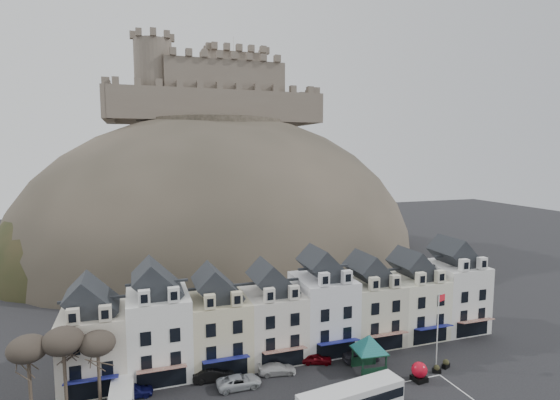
{
  "coord_description": "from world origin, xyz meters",
  "views": [
    {
      "loc": [
        -19.05,
        -33.62,
        25.28
      ],
      "look_at": [
        0.28,
        24.0,
        18.38
      ],
      "focal_mm": 28.0,
      "sensor_mm": 36.0,
      "label": 1
    }
  ],
  "objects_px": {
    "car_maroon": "(316,358)",
    "car_charcoal": "(361,357)",
    "bus": "(351,400)",
    "bus_shelter": "(369,343)",
    "car_silver": "(239,382)",
    "car_navy": "(132,391)",
    "flagpole": "(438,325)",
    "car_black": "(214,374)",
    "red_buoy": "(419,371)",
    "white_van": "(122,398)",
    "car_white": "(277,369)"
  },
  "relations": [
    {
      "from": "car_maroon",
      "to": "car_charcoal",
      "type": "bearing_deg",
      "value": -85.89
    },
    {
      "from": "bus",
      "to": "bus_shelter",
      "type": "relative_size",
      "value": 1.6
    },
    {
      "from": "car_silver",
      "to": "car_charcoal",
      "type": "distance_m",
      "value": 15.17
    },
    {
      "from": "car_navy",
      "to": "flagpole",
      "type": "bearing_deg",
      "value": -97.4
    },
    {
      "from": "bus_shelter",
      "to": "car_black",
      "type": "bearing_deg",
      "value": 172.74
    },
    {
      "from": "bus",
      "to": "red_buoy",
      "type": "distance_m",
      "value": 10.85
    },
    {
      "from": "bus_shelter",
      "to": "red_buoy",
      "type": "distance_m",
      "value": 6.0
    },
    {
      "from": "bus_shelter",
      "to": "white_van",
      "type": "relative_size",
      "value": 1.36
    },
    {
      "from": "car_maroon",
      "to": "flagpole",
      "type": "bearing_deg",
      "value": -91.17
    },
    {
      "from": "white_van",
      "to": "flagpole",
      "type": "bearing_deg",
      "value": -2.17
    },
    {
      "from": "car_white",
      "to": "car_charcoal",
      "type": "relative_size",
      "value": 1.02
    },
    {
      "from": "car_charcoal",
      "to": "car_silver",
      "type": "bearing_deg",
      "value": 98.52
    },
    {
      "from": "flagpole",
      "to": "white_van",
      "type": "relative_size",
      "value": 1.74
    },
    {
      "from": "car_navy",
      "to": "car_charcoal",
      "type": "bearing_deg",
      "value": -91.81
    },
    {
      "from": "white_van",
      "to": "car_navy",
      "type": "distance_m",
      "value": 2.16
    },
    {
      "from": "white_van",
      "to": "car_charcoal",
      "type": "relative_size",
      "value": 1.2
    },
    {
      "from": "car_black",
      "to": "car_charcoal",
      "type": "relative_size",
      "value": 1.09
    },
    {
      "from": "car_navy",
      "to": "car_white",
      "type": "bearing_deg",
      "value": -91.06
    },
    {
      "from": "bus",
      "to": "car_black",
      "type": "xyz_separation_m",
      "value": [
        -11.25,
        10.82,
        -0.93
      ]
    },
    {
      "from": "red_buoy",
      "to": "white_van",
      "type": "bearing_deg",
      "value": 171.18
    },
    {
      "from": "car_silver",
      "to": "car_maroon",
      "type": "distance_m",
      "value": 10.21
    },
    {
      "from": "red_buoy",
      "to": "car_navy",
      "type": "xyz_separation_m",
      "value": [
        -30.0,
        6.68,
        -0.39
      ]
    },
    {
      "from": "bus",
      "to": "car_white",
      "type": "relative_size",
      "value": 2.57
    },
    {
      "from": "bus",
      "to": "car_charcoal",
      "type": "xyz_separation_m",
      "value": [
        6.24,
        9.37,
        -0.99
      ]
    },
    {
      "from": "flagpole",
      "to": "car_maroon",
      "type": "xyz_separation_m",
      "value": [
        -13.3,
        5.06,
        -4.41
      ]
    },
    {
      "from": "red_buoy",
      "to": "car_silver",
      "type": "height_order",
      "value": "red_buoy"
    },
    {
      "from": "flagpole",
      "to": "car_silver",
      "type": "bearing_deg",
      "value": 173.31
    },
    {
      "from": "flagpole",
      "to": "white_van",
      "type": "bearing_deg",
      "value": 175.83
    },
    {
      "from": "car_black",
      "to": "car_maroon",
      "type": "height_order",
      "value": "car_black"
    },
    {
      "from": "flagpole",
      "to": "white_van",
      "type": "height_order",
      "value": "flagpole"
    },
    {
      "from": "bus_shelter",
      "to": "flagpole",
      "type": "distance_m",
      "value": 8.57
    },
    {
      "from": "car_navy",
      "to": "car_silver",
      "type": "bearing_deg",
      "value": -98.94
    },
    {
      "from": "car_silver",
      "to": "bus_shelter",
      "type": "bearing_deg",
      "value": -96.1
    },
    {
      "from": "car_black",
      "to": "car_charcoal",
      "type": "xyz_separation_m",
      "value": [
        17.49,
        -1.45,
        -0.06
      ]
    },
    {
      "from": "car_navy",
      "to": "car_silver",
      "type": "relative_size",
      "value": 0.87
    },
    {
      "from": "white_van",
      "to": "car_charcoal",
      "type": "height_order",
      "value": "white_van"
    },
    {
      "from": "car_black",
      "to": "car_charcoal",
      "type": "height_order",
      "value": "car_black"
    },
    {
      "from": "car_black",
      "to": "car_white",
      "type": "xyz_separation_m",
      "value": [
        7.09,
        -0.91,
        -0.13
      ]
    },
    {
      "from": "car_silver",
      "to": "flagpole",
      "type": "bearing_deg",
      "value": -97.51
    },
    {
      "from": "car_white",
      "to": "bus_shelter",
      "type": "bearing_deg",
      "value": -95.51
    },
    {
      "from": "bus_shelter",
      "to": "car_maroon",
      "type": "xyz_separation_m",
      "value": [
        -4.99,
        3.71,
        -2.78
      ]
    },
    {
      "from": "bus",
      "to": "flagpole",
      "type": "bearing_deg",
      "value": 14.2
    },
    {
      "from": "bus_shelter",
      "to": "car_silver",
      "type": "bearing_deg",
      "value": 179.58
    },
    {
      "from": "car_silver",
      "to": "car_black",
      "type": "bearing_deg",
      "value": 44.38
    },
    {
      "from": "car_navy",
      "to": "car_white",
      "type": "height_order",
      "value": "car_navy"
    },
    {
      "from": "red_buoy",
      "to": "car_black",
      "type": "bearing_deg",
      "value": 161.23
    },
    {
      "from": "white_van",
      "to": "car_charcoal",
      "type": "xyz_separation_m",
      "value": [
        26.96,
        1.05,
        -0.45
      ]
    },
    {
      "from": "white_van",
      "to": "car_maroon",
      "type": "xyz_separation_m",
      "value": [
        21.76,
        2.5,
        -0.52
      ]
    },
    {
      "from": "white_van",
      "to": "car_charcoal",
      "type": "distance_m",
      "value": 26.99
    },
    {
      "from": "car_maroon",
      "to": "car_charcoal",
      "type": "xyz_separation_m",
      "value": [
        5.2,
        -1.45,
        0.07
      ]
    }
  ]
}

